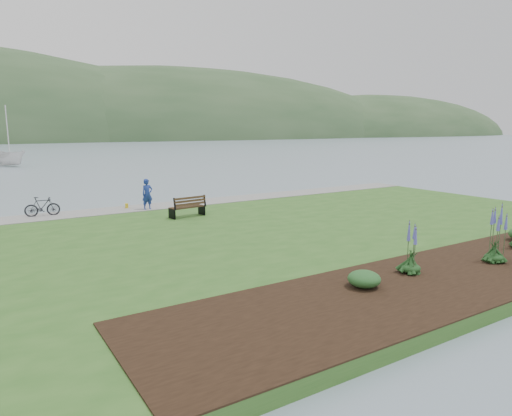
{
  "coord_description": "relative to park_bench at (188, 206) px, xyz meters",
  "views": [
    {
      "loc": [
        -11.09,
        -17.93,
        4.86
      ],
      "look_at": [
        -0.32,
        -0.88,
        1.3
      ],
      "focal_mm": 32.0,
      "sensor_mm": 36.0,
      "label": 1
    }
  ],
  "objects": [
    {
      "name": "ground",
      "position": [
        1.89,
        -3.06,
        -0.95
      ],
      "size": [
        600.0,
        600.0,
        0.0
      ],
      "primitive_type": "plane",
      "color": "slate",
      "rests_on": "ground"
    },
    {
      "name": "lawn",
      "position": [
        1.89,
        -5.06,
        -0.75
      ],
      "size": [
        34.0,
        20.0,
        0.4
      ],
      "primitive_type": "cube",
      "color": "#2E5A20",
      "rests_on": "ground"
    },
    {
      "name": "shoreline_path",
      "position": [
        1.89,
        3.84,
        -0.53
      ],
      "size": [
        34.0,
        2.2,
        0.03
      ],
      "primitive_type": "cube",
      "color": "gray",
      "rests_on": "lawn"
    },
    {
      "name": "garden_bed",
      "position": [
        4.89,
        -12.86,
        -0.53
      ],
      "size": [
        24.0,
        4.4,
        0.04
      ],
      "primitive_type": "cube",
      "color": "black",
      "rests_on": "lawn"
    },
    {
      "name": "far_hillside",
      "position": [
        21.89,
        166.94,
        -0.95
      ],
      "size": [
        580.0,
        80.0,
        38.0
      ],
      "primitive_type": null,
      "color": "#304E2C",
      "rests_on": "ground"
    },
    {
      "name": "park_bench",
      "position": [
        0.0,
        0.0,
        0.0
      ],
      "size": [
        1.85,
        0.92,
        1.11
      ],
      "rotation": [
        0.0,
        0.0,
        0.11
      ],
      "color": "#312113",
      "rests_on": "lawn"
    },
    {
      "name": "person",
      "position": [
        -1.03,
        3.14,
        0.45
      ],
      "size": [
        0.79,
        0.6,
        2.0
      ],
      "primitive_type": "imported",
      "rotation": [
        0.0,
        0.0,
        0.15
      ],
      "color": "navy",
      "rests_on": "lawn"
    },
    {
      "name": "bicycle_b",
      "position": [
        -6.21,
        4.14,
        -0.05
      ],
      "size": [
        0.63,
        1.71,
        1.01
      ],
      "primitive_type": "imported",
      "rotation": [
        0.0,
        0.0,
        1.48
      ],
      "color": "black",
      "rests_on": "lawn"
    },
    {
      "name": "sailboat",
      "position": [
        -4.6,
        45.1,
        -0.95
      ],
      "size": [
        12.71,
        12.77,
        24.37
      ],
      "primitive_type": "imported",
      "rotation": [
        0.0,
        0.0,
        0.52
      ],
      "color": "silver",
      "rests_on": "ground"
    },
    {
      "name": "pannier",
      "position": [
        -1.9,
        4.14,
        -0.41
      ],
      "size": [
        0.22,
        0.29,
        0.27
      ],
      "primitive_type": "cube",
      "rotation": [
        0.0,
        0.0,
        -0.24
      ],
      "color": "gold",
      "rests_on": "lawn"
    },
    {
      "name": "echium_0",
      "position": [
        5.35,
        -12.82,
        0.4
      ],
      "size": [
        0.62,
        0.62,
        2.12
      ],
      "color": "#143715",
      "rests_on": "garden_bed"
    },
    {
      "name": "echium_4",
      "position": [
        2.05,
        -12.1,
        0.19
      ],
      "size": [
        0.62,
        0.62,
        1.88
      ],
      "color": "#143715",
      "rests_on": "garden_bed"
    },
    {
      "name": "shrub_0",
      "position": [
        -0.08,
        -12.25,
        -0.28
      ],
      "size": [
        0.93,
        0.93,
        0.46
      ],
      "primitive_type": "ellipsoid",
      "color": "#1E4C21",
      "rests_on": "garden_bed"
    }
  ]
}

